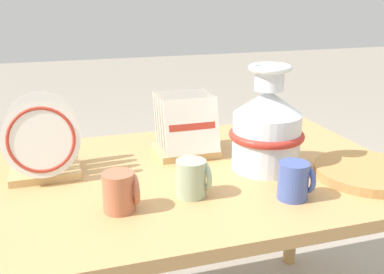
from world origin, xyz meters
TOP-DOWN VIEW (x-y plane):
  - display_table at (0.00, 0.00)m, footprint 1.28×0.85m
  - ceramic_vase at (0.22, -0.04)m, footprint 0.23×0.23m
  - dish_rack_round_plates at (-0.43, 0.10)m, footprint 0.21×0.20m
  - dish_rack_square_plates at (0.03, 0.16)m, footprint 0.20×0.19m
  - wicker_charger_stack at (0.49, -0.19)m, footprint 0.31×0.31m
  - mug_terracotta_glaze at (-0.24, -0.19)m, footprint 0.09×0.08m
  - mug_sage_glaze at (-0.05, -0.16)m, footprint 0.09×0.08m
  - mug_cobalt_glaze at (0.20, -0.26)m, footprint 0.09×0.08m

SIDE VIEW (x-z plane):
  - display_table at x=0.00m, z-range 0.26..0.94m
  - wicker_charger_stack at x=0.49m, z-range 0.68..0.70m
  - mug_terracotta_glaze at x=-0.24m, z-range 0.68..0.78m
  - mug_sage_glaze at x=-0.05m, z-range 0.68..0.78m
  - mug_cobalt_glaze at x=0.20m, z-range 0.68..0.78m
  - dish_rack_square_plates at x=0.03m, z-range 0.65..0.85m
  - dish_rack_round_plates at x=-0.43m, z-range 0.65..0.89m
  - ceramic_vase at x=0.22m, z-range 0.65..0.97m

